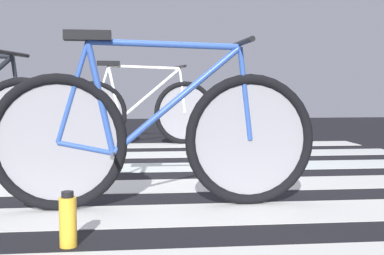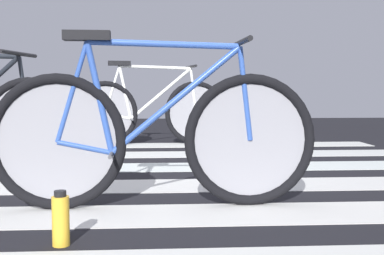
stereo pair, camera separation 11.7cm
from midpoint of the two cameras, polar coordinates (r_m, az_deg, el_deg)
The scene contains 5 objects.
ground at distance 3.48m, azimuth -6.63°, elevation -6.24°, with size 18.00×14.00×0.02m.
crosswalk_markings at distance 3.66m, azimuth -5.73°, elevation -5.50°, with size 5.36×4.25×0.00m.
bicycle_1_of_3 at distance 2.65m, azimuth -3.02°, elevation -0.96°, with size 1.74×0.52×0.93m.
bicycle_3_of_3 at distance 5.57m, azimuth -4.11°, elevation 1.93°, with size 1.72×0.54×0.93m.
water_bottle at distance 2.11m, azimuth -13.21°, elevation -10.19°, with size 0.07×0.07×0.23m.
Camera 2 is at (0.24, -3.41, 0.66)m, focal length 46.62 mm.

